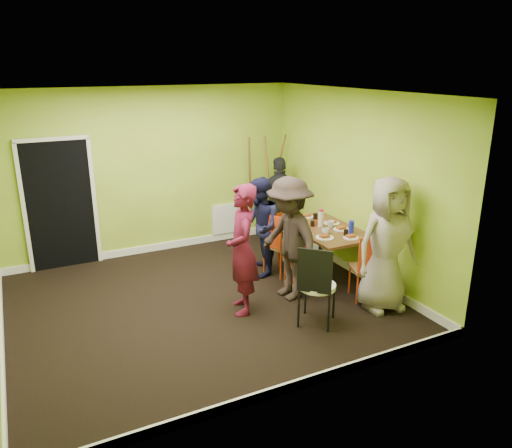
{
  "coord_description": "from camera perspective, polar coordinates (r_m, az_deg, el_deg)",
  "views": [
    {
      "loc": [
        -2.12,
        -5.88,
        3.18
      ],
      "look_at": [
        0.83,
        0.0,
        1.02
      ],
      "focal_mm": 35.0,
      "sensor_mm": 36.0,
      "label": 1
    }
  ],
  "objects": [
    {
      "name": "thermos",
      "position": [
        7.69,
        7.43,
        0.58
      ],
      "size": [
        0.08,
        0.08,
        0.25
      ],
      "primitive_type": "cylinder",
      "color": "white",
      "rests_on": "dining_table"
    },
    {
      "name": "easel",
      "position": [
        9.19,
        0.95,
        4.16
      ],
      "size": [
        0.77,
        0.73,
        1.93
      ],
      "color": "brown",
      "rests_on": "ground"
    },
    {
      "name": "room_walls",
      "position": [
        6.65,
        -6.74,
        -1.19
      ],
      "size": [
        5.04,
        4.54,
        2.82
      ],
      "color": "#89A229",
      "rests_on": "ground"
    },
    {
      "name": "person_left_near",
      "position": [
        6.82,
        3.81,
        -1.7
      ],
      "size": [
        0.72,
        1.16,
        1.73
      ],
      "primitive_type": "imported",
      "rotation": [
        0.0,
        0.0,
        -1.5
      ],
      "color": "black",
      "rests_on": "ground"
    },
    {
      "name": "glass_front",
      "position": [
        7.34,
        10.23,
        -1.0
      ],
      "size": [
        0.07,
        0.07,
        0.11
      ],
      "primitive_type": "cylinder",
      "color": "black",
      "rests_on": "dining_table"
    },
    {
      "name": "chair_back_end",
      "position": [
        8.76,
        3.11,
        2.23
      ],
      "size": [
        0.61,
        0.65,
        1.1
      ],
      "rotation": [
        0.0,
        0.0,
        3.52
      ],
      "color": "red",
      "rests_on": "ground"
    },
    {
      "name": "cup_a",
      "position": [
        7.4,
        7.97,
        -0.81
      ],
      "size": [
        0.11,
        0.11,
        0.09
      ],
      "primitive_type": "imported",
      "color": "white",
      "rests_on": "dining_table"
    },
    {
      "name": "person_front_end",
      "position": [
        6.7,
        14.74,
        -2.3
      ],
      "size": [
        0.93,
        0.65,
        1.81
      ],
      "primitive_type": "imported",
      "rotation": [
        0.0,
        0.0,
        -0.09
      ],
      "color": "gray",
      "rests_on": "ground"
    },
    {
      "name": "plate_far_back",
      "position": [
        8.18,
        5.78,
        0.85
      ],
      "size": [
        0.24,
        0.24,
        0.01
      ],
      "primitive_type": "cylinder",
      "color": "white",
      "rests_on": "dining_table"
    },
    {
      "name": "plate_near_left",
      "position": [
        7.84,
        4.26,
        0.12
      ],
      "size": [
        0.26,
        0.26,
        0.01
      ],
      "primitive_type": "cylinder",
      "color": "white",
      "rests_on": "dining_table"
    },
    {
      "name": "chair_left_near",
      "position": [
        7.14,
        4.47,
        -3.78
      ],
      "size": [
        0.43,
        0.42,
        0.91
      ],
      "rotation": [
        0.0,
        0.0,
        -1.71
      ],
      "color": "red",
      "rests_on": "ground"
    },
    {
      "name": "dining_table",
      "position": [
        7.68,
        7.89,
        -0.85
      ],
      "size": [
        0.9,
        1.5,
        0.75
      ],
      "color": "black",
      "rests_on": "ground"
    },
    {
      "name": "chair_front_end",
      "position": [
        6.96,
        12.75,
        -4.51
      ],
      "size": [
        0.51,
        0.51,
        0.97
      ],
      "rotation": [
        0.0,
        0.0,
        -0.33
      ],
      "color": "red",
      "rests_on": "ground"
    },
    {
      "name": "chair_left_far",
      "position": [
        7.64,
        2.35,
        -1.91
      ],
      "size": [
        0.52,
        0.52,
        0.99
      ],
      "rotation": [
        0.0,
        0.0,
        -1.23
      ],
      "color": "red",
      "rests_on": "ground"
    },
    {
      "name": "plate_near_right",
      "position": [
        7.24,
        7.84,
        -1.55
      ],
      "size": [
        0.26,
        0.26,
        0.01
      ],
      "primitive_type": "cylinder",
      "color": "white",
      "rests_on": "dining_table"
    },
    {
      "name": "cup_b",
      "position": [
        7.7,
        8.56,
        -0.02
      ],
      "size": [
        0.11,
        0.11,
        0.1
      ],
      "primitive_type": "imported",
      "color": "white",
      "rests_on": "dining_table"
    },
    {
      "name": "ground",
      "position": [
        7.01,
        -6.14,
        -8.91
      ],
      "size": [
        5.0,
        5.0,
        0.0
      ],
      "primitive_type": "plane",
      "color": "black",
      "rests_on": "ground"
    },
    {
      "name": "person_left_far",
      "position": [
        7.58,
        0.44,
        -0.38
      ],
      "size": [
        0.81,
        0.9,
        1.53
      ],
      "primitive_type": "imported",
      "rotation": [
        0.0,
        0.0,
        -1.94
      ],
      "color": "black",
      "rests_on": "ground"
    },
    {
      "name": "blue_bottle",
      "position": [
        7.47,
        10.83,
        -0.34
      ],
      "size": [
        0.08,
        0.08,
        0.2
      ],
      "primitive_type": "cylinder",
      "color": "#1925C2",
      "rests_on": "dining_table"
    },
    {
      "name": "person_back_end",
      "position": [
        8.93,
        2.75,
        2.65
      ],
      "size": [
        0.98,
        0.56,
        1.58
      ],
      "primitive_type": "imported",
      "rotation": [
        0.0,
        0.0,
        2.94
      ],
      "color": "black",
      "rests_on": "ground"
    },
    {
      "name": "glass_back",
      "position": [
        8.07,
        6.78,
        0.9
      ],
      "size": [
        0.07,
        0.07,
        0.1
      ],
      "primitive_type": "cylinder",
      "color": "black",
      "rests_on": "dining_table"
    },
    {
      "name": "orange_bottle",
      "position": [
        7.78,
        6.9,
        0.16
      ],
      "size": [
        0.03,
        0.03,
        0.08
      ],
      "primitive_type": "cylinder",
      "color": "red",
      "rests_on": "dining_table"
    },
    {
      "name": "chair_bentwood",
      "position": [
        6.2,
        6.91,
        -6.63
      ],
      "size": [
        0.59,
        0.59,
        1.07
      ],
      "rotation": [
        0.0,
        0.0,
        -0.78
      ],
      "color": "black",
      "rests_on": "ground"
    },
    {
      "name": "plate_far_front",
      "position": [
        7.3,
        10.79,
        -1.53
      ],
      "size": [
        0.22,
        0.22,
        0.01
      ],
      "primitive_type": "cylinder",
      "color": "white",
      "rests_on": "dining_table"
    },
    {
      "name": "plate_wall_front",
      "position": [
        7.64,
        9.71,
        -0.59
      ],
      "size": [
        0.24,
        0.24,
        0.01
      ],
      "primitive_type": "cylinder",
      "color": "white",
      "rests_on": "dining_table"
    },
    {
      "name": "plate_wall_back",
      "position": [
        7.9,
        8.64,
        0.11
      ],
      "size": [
        0.25,
        0.25,
        0.01
      ],
      "primitive_type": "cylinder",
      "color": "white",
      "rests_on": "dining_table"
    },
    {
      "name": "person_standing",
      "position": [
        6.42,
        -1.57,
        -2.96
      ],
      "size": [
        0.58,
        0.72,
        1.73
      ],
      "primitive_type": "imported",
      "rotation": [
        0.0,
        0.0,
        -1.87
      ],
      "color": "#590F27",
      "rests_on": "ground"
    },
    {
      "name": "glass_mid",
      "position": [
        7.72,
        6.47,
        0.07
      ],
      "size": [
        0.07,
        0.07,
        0.09
      ],
      "primitive_type": "cylinder",
      "color": "black",
      "rests_on": "dining_table"
    }
  ]
}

